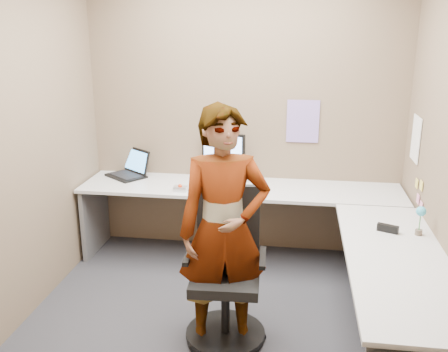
% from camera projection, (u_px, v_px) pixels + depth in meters
% --- Properties ---
extents(ground, '(3.00, 3.00, 0.00)m').
position_uv_depth(ground, '(225.00, 314.00, 3.90)').
color(ground, '#26262B').
rests_on(ground, ground).
extents(wall_back, '(3.00, 0.00, 3.00)m').
position_uv_depth(wall_back, '(245.00, 114.00, 4.74)').
color(wall_back, brown).
rests_on(wall_back, ground).
extents(wall_left, '(0.00, 2.70, 2.70)m').
position_uv_depth(wall_left, '(26.00, 139.00, 3.72)').
color(wall_left, brown).
rests_on(wall_left, ground).
extents(desk, '(2.98, 2.58, 0.73)m').
position_uv_depth(desk, '(285.00, 228.00, 4.03)').
color(desk, '#BCBCBC').
rests_on(desk, ground).
extents(paper_ream, '(0.31, 0.26, 0.05)m').
position_uv_depth(paper_ream, '(223.00, 178.00, 4.78)').
color(paper_ream, red).
rests_on(paper_ream, desk).
extents(monitor, '(0.43, 0.17, 0.41)m').
position_uv_depth(monitor, '(223.00, 151.00, 4.72)').
color(monitor, black).
rests_on(monitor, paper_ream).
extents(laptop, '(0.47, 0.46, 0.26)m').
position_uv_depth(laptop, '(131.00, 169.00, 4.93)').
color(laptop, black).
rests_on(laptop, desk).
extents(trackball_mouse, '(0.12, 0.08, 0.07)m').
position_uv_depth(trackball_mouse, '(180.00, 189.00, 4.48)').
color(trackball_mouse, '#B7B7BC').
rests_on(trackball_mouse, desk).
extents(origami, '(0.10, 0.10, 0.06)m').
position_uv_depth(origami, '(223.00, 191.00, 4.41)').
color(origami, white).
rests_on(origami, desk).
extents(stapler, '(0.15, 0.10, 0.05)m').
position_uv_depth(stapler, '(388.00, 228.00, 3.60)').
color(stapler, black).
rests_on(stapler, desk).
extents(flower, '(0.07, 0.07, 0.22)m').
position_uv_depth(flower, '(420.00, 216.00, 3.51)').
color(flower, brown).
rests_on(flower, desk).
extents(calendar_purple, '(0.30, 0.01, 0.40)m').
position_uv_depth(calendar_purple, '(303.00, 121.00, 4.66)').
color(calendar_purple, '#846BB7').
rests_on(calendar_purple, wall_back).
extents(calendar_white, '(0.01, 0.28, 0.38)m').
position_uv_depth(calendar_white, '(416.00, 139.00, 4.18)').
color(calendar_white, white).
rests_on(calendar_white, wall_right).
extents(sticky_note_a, '(0.01, 0.07, 0.07)m').
position_uv_depth(sticky_note_a, '(421.00, 186.00, 3.93)').
color(sticky_note_a, '#F2E059').
rests_on(sticky_note_a, wall_right).
extents(sticky_note_b, '(0.01, 0.07, 0.07)m').
position_uv_depth(sticky_note_b, '(418.00, 199.00, 4.02)').
color(sticky_note_b, pink).
rests_on(sticky_note_b, wall_right).
extents(sticky_note_c, '(0.01, 0.07, 0.07)m').
position_uv_depth(sticky_note_c, '(421.00, 206.00, 3.91)').
color(sticky_note_c, pink).
rests_on(sticky_note_c, wall_right).
extents(sticky_note_d, '(0.01, 0.07, 0.07)m').
position_uv_depth(sticky_note_d, '(417.00, 183.00, 4.09)').
color(sticky_note_d, '#F2E059').
rests_on(sticky_note_d, wall_right).
extents(office_chair, '(0.57, 0.57, 1.07)m').
position_uv_depth(office_chair, '(226.00, 279.00, 3.53)').
color(office_chair, black).
rests_on(office_chair, ground).
extents(person, '(0.70, 0.55, 1.70)m').
position_uv_depth(person, '(224.00, 230.00, 3.34)').
color(person, '#999399').
rests_on(person, ground).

